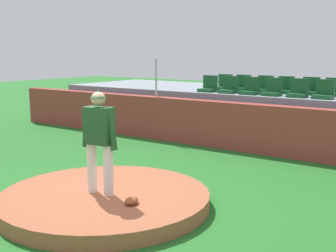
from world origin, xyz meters
TOP-DOWN VIEW (x-y plane):
  - ground_plane at (0.00, 0.00)m, footprint 60.00×60.00m
  - pitchers_mound at (0.00, 0.00)m, footprint 3.59×3.59m
  - pitcher at (-0.03, -0.07)m, footprint 0.73×0.31m
  - baseball at (-0.80, 1.04)m, footprint 0.07×0.07m
  - fielding_glove at (0.75, -0.17)m, footprint 0.29×0.35m
  - brick_barrier at (0.00, 5.31)m, footprint 17.64×0.40m
  - fence_post_left at (-2.92, 5.31)m, footprint 0.06×0.06m
  - bleacher_platform at (0.00, 7.92)m, footprint 15.12×3.95m
  - stadium_chair_0 at (-1.76, 6.47)m, footprint 0.48×0.44m
  - stadium_chair_1 at (-1.04, 6.46)m, footprint 0.48×0.44m
  - stadium_chair_2 at (-0.35, 6.45)m, footprint 0.48×0.44m
  - stadium_chair_3 at (0.32, 6.46)m, footprint 0.48×0.44m
  - stadium_chair_4 at (1.05, 6.47)m, footprint 0.48×0.44m
  - stadium_chair_5 at (1.74, 6.47)m, footprint 0.48×0.44m
  - stadium_chair_6 at (-1.73, 7.38)m, footprint 0.48×0.44m
  - stadium_chair_7 at (-1.07, 7.38)m, footprint 0.48×0.44m
  - stadium_chair_8 at (-0.33, 7.37)m, footprint 0.48×0.44m
  - stadium_chair_9 at (0.34, 7.34)m, footprint 0.48×0.44m
  - stadium_chair_10 at (1.08, 7.38)m, footprint 0.48×0.44m
  - stadium_chair_11 at (1.73, 7.37)m, footprint 0.48×0.44m

SIDE VIEW (x-z plane):
  - ground_plane at x=0.00m, z-range 0.00..0.00m
  - pitchers_mound at x=0.00m, z-range 0.00..0.24m
  - baseball at x=-0.80m, z-range 0.24..0.32m
  - fielding_glove at x=0.75m, z-range 0.24..0.35m
  - brick_barrier at x=0.00m, z-range 0.00..1.28m
  - bleacher_platform at x=0.00m, z-range 0.00..1.41m
  - pitcher at x=-0.03m, z-range 0.38..2.15m
  - stadium_chair_0 at x=-1.76m, z-range 1.32..1.82m
  - stadium_chair_1 at x=-1.04m, z-range 1.32..1.82m
  - stadium_chair_2 at x=-0.35m, z-range 1.32..1.82m
  - stadium_chair_3 at x=0.32m, z-range 1.32..1.82m
  - stadium_chair_4 at x=1.05m, z-range 1.32..1.82m
  - stadium_chair_5 at x=1.74m, z-range 1.32..1.82m
  - stadium_chair_6 at x=-1.73m, z-range 1.32..1.82m
  - stadium_chair_7 at x=-1.07m, z-range 1.32..1.82m
  - stadium_chair_8 at x=-0.33m, z-range 1.32..1.82m
  - stadium_chair_9 at x=0.34m, z-range 1.32..1.82m
  - stadium_chair_10 at x=1.08m, z-range 1.32..1.82m
  - stadium_chair_11 at x=1.73m, z-range 1.32..1.82m
  - fence_post_left at x=-2.92m, z-range 1.28..2.43m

